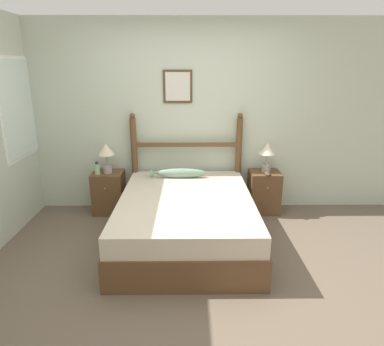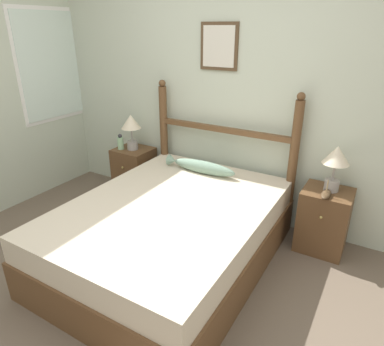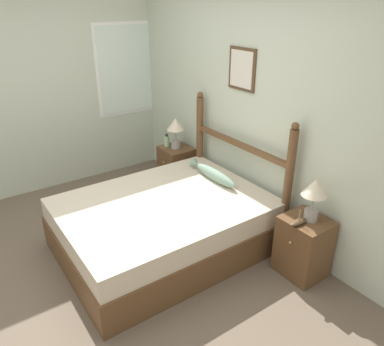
{
  "view_description": "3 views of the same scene",
  "coord_description": "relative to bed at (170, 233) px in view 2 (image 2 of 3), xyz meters",
  "views": [
    {
      "loc": [
        -0.0,
        -2.93,
        1.94
      ],
      "look_at": [
        0.03,
        1.08,
        0.69
      ],
      "focal_mm": 32.0,
      "sensor_mm": 36.0,
      "label": 1
    },
    {
      "loc": [
        1.36,
        -1.35,
        1.86
      ],
      "look_at": [
        -0.06,
        1.06,
        0.66
      ],
      "focal_mm": 32.0,
      "sensor_mm": 36.0,
      "label": 2
    },
    {
      "loc": [
        2.75,
        -0.96,
        2.35
      ],
      "look_at": [
        -0.08,
        1.02,
        0.72
      ],
      "focal_mm": 35.0,
      "sensor_mm": 36.0,
      "label": 3
    }
  ],
  "objects": [
    {
      "name": "ground_plane",
      "position": [
        0.03,
        -0.65,
        -0.27
      ],
      "size": [
        16.0,
        16.0,
        0.0
      ],
      "primitive_type": "plane",
      "color": "brown"
    },
    {
      "name": "wall_back",
      "position": [
        0.03,
        1.08,
        1.01
      ],
      "size": [
        6.4,
        0.08,
        2.55
      ],
      "color": "beige",
      "rests_on": "ground_plane"
    },
    {
      "name": "bed",
      "position": [
        0.0,
        0.0,
        0.0
      ],
      "size": [
        1.51,
        2.0,
        0.54
      ],
      "color": "brown",
      "rests_on": "ground_plane"
    },
    {
      "name": "headboard",
      "position": [
        0.0,
        0.96,
        0.45
      ],
      "size": [
        1.51,
        0.08,
        1.36
      ],
      "color": "brown",
      "rests_on": "ground_plane"
    },
    {
      "name": "nightstand_left",
      "position": [
        -1.07,
        0.84,
        0.02
      ],
      "size": [
        0.41,
        0.39,
        0.57
      ],
      "color": "brown",
      "rests_on": "ground_plane"
    },
    {
      "name": "nightstand_right",
      "position": [
        1.07,
        0.84,
        0.02
      ],
      "size": [
        0.41,
        0.39,
        0.57
      ],
      "color": "brown",
      "rests_on": "ground_plane"
    },
    {
      "name": "table_lamp_left",
      "position": [
        -1.06,
        0.83,
        0.58
      ],
      "size": [
        0.22,
        0.22,
        0.4
      ],
      "color": "gray",
      "rests_on": "nightstand_left"
    },
    {
      "name": "table_lamp_right",
      "position": [
        1.08,
        0.86,
        0.58
      ],
      "size": [
        0.22,
        0.22,
        0.4
      ],
      "color": "gray",
      "rests_on": "nightstand_right"
    },
    {
      "name": "bottle",
      "position": [
        -1.18,
        0.76,
        0.38
      ],
      "size": [
        0.07,
        0.07,
        0.18
      ],
      "color": "#99C699",
      "rests_on": "nightstand_left"
    },
    {
      "name": "model_boat",
      "position": [
        1.07,
        0.72,
        0.33
      ],
      "size": [
        0.07,
        0.2,
        0.14
      ],
      "color": "#4C3823",
      "rests_on": "nightstand_right"
    },
    {
      "name": "fish_pillow",
      "position": [
        -0.1,
        0.69,
        0.34
      ],
      "size": [
        0.74,
        0.12,
        0.12
      ],
      "color": "gray",
      "rests_on": "bed"
    }
  ]
}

